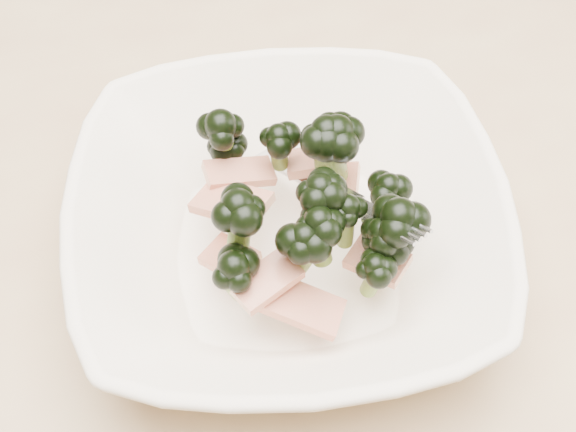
{
  "coord_description": "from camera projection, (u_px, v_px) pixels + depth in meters",
  "views": [
    {
      "loc": [
        -0.13,
        -0.33,
        1.22
      ],
      "look_at": [
        -0.01,
        -0.03,
        0.8
      ],
      "focal_mm": 50.0,
      "sensor_mm": 36.0,
      "label": 1
    }
  ],
  "objects": [
    {
      "name": "dining_table",
      "position": [
        290.0,
        297.0,
        0.67
      ],
      "size": [
        1.2,
        0.8,
        0.75
      ],
      "color": "tan",
      "rests_on": "ground"
    },
    {
      "name": "broccoli_dish",
      "position": [
        291.0,
        225.0,
        0.54
      ],
      "size": [
        0.36,
        0.36,
        0.11
      ],
      "color": "white",
      "rests_on": "dining_table"
    }
  ]
}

